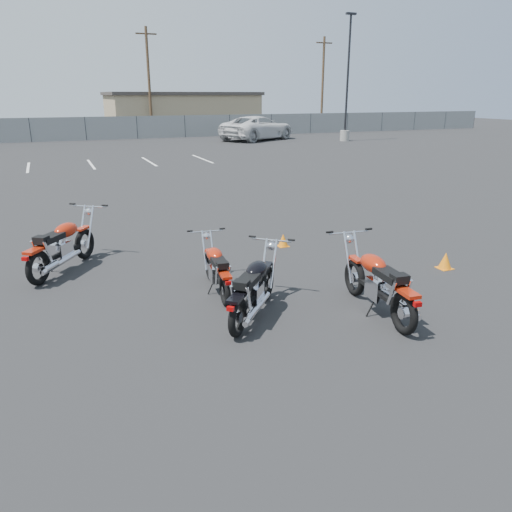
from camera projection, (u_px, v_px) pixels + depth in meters
name	position (u px, v px, depth m)	size (l,w,h in m)	color
ground	(259.00, 303.00, 8.64)	(120.00, 120.00, 0.00)	black
motorcycle_front_red	(62.00, 246.00, 10.05)	(1.75, 2.18, 1.16)	black
motorcycle_second_black	(254.00, 289.00, 7.97)	(1.72, 1.90, 1.06)	black
motorcycle_third_red	(217.00, 269.00, 9.01)	(0.75, 1.94, 0.95)	black
motorcycle_rear_red	(379.00, 283.00, 8.10)	(0.90, 2.33, 1.14)	black
training_cone_near	(283.00, 240.00, 11.83)	(0.25, 0.25, 0.30)	orange
training_cone_far	(445.00, 261.00, 10.30)	(0.29, 0.29, 0.34)	orange
light_pole_east	(346.00, 110.00, 38.31)	(0.80, 0.70, 9.13)	gray
chainlink_fence	(86.00, 129.00, 39.11)	(80.06, 0.06, 1.80)	slate
tan_building_east	(181.00, 111.00, 50.37)	(14.40, 9.40, 3.70)	#998662
utility_pole_c	(149.00, 80.00, 43.65)	(1.80, 0.24, 9.00)	#402D1D
utility_pole_d	(323.00, 82.00, 51.10)	(1.80, 0.24, 9.00)	#402D1D
parking_line_stripes	(60.00, 166.00, 25.30)	(15.12, 4.00, 0.01)	silver
white_van	(258.00, 121.00, 39.41)	(7.70, 3.08, 2.92)	silver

